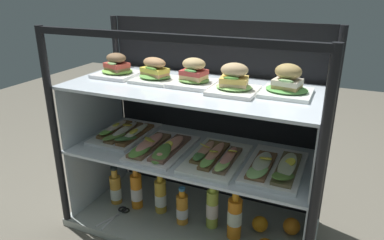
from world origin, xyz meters
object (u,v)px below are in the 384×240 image
orange_fruit_beside_bottles (292,226)px  plated_roll_sandwich_near_right_corner (194,76)px  juice_bottle_tucked_behind (182,209)px  juice_bottle_back_center (235,217)px  kitchen_scissors (120,213)px  plated_roll_sandwich_center (287,84)px  plated_roll_sandwich_far_right (117,68)px  open_sandwich_tray_far_left (275,167)px  plated_roll_sandwich_far_left (234,82)px  open_sandwich_tray_center (216,157)px  open_sandwich_tray_mid_right (124,133)px  juice_bottle_front_right_end (116,189)px  juice_bottle_front_fourth (137,191)px  open_sandwich_tray_right_of_center (160,147)px  orange_fruit_rolled_forward (260,224)px  juice_bottle_front_left_end (212,208)px  juice_bottle_front_second (161,196)px  plated_roll_sandwich_right_of_center (155,73)px

orange_fruit_beside_bottles → plated_roll_sandwich_near_right_corner: bearing=-173.0°
juice_bottle_tucked_behind → juice_bottle_back_center: juice_bottle_back_center is taller
kitchen_scissors → plated_roll_sandwich_center: bearing=11.9°
plated_roll_sandwich_far_right → open_sandwich_tray_far_left: (0.79, -0.06, -0.33)m
plated_roll_sandwich_far_left → open_sandwich_tray_far_left: bearing=-5.7°
open_sandwich_tray_center → open_sandwich_tray_mid_right: bearing=172.5°
juice_bottle_front_right_end → open_sandwich_tray_mid_right: bearing=54.4°
juice_bottle_front_fourth → open_sandwich_tray_right_of_center: bearing=-10.8°
plated_roll_sandwich_far_right → orange_fruit_rolled_forward: size_ratio=2.55×
juice_bottle_front_left_end → juice_bottle_front_second: bearing=178.7°
open_sandwich_tray_right_of_center → kitchen_scissors: (-0.21, -0.06, -0.38)m
open_sandwich_tray_right_of_center → juice_bottle_front_right_end: (-0.29, 0.02, -0.31)m
plated_roll_sandwich_right_of_center → orange_fruit_rolled_forward: bearing=2.3°
open_sandwich_tray_mid_right → open_sandwich_tray_center: same height
plated_roll_sandwich_right_of_center → juice_bottle_back_center: size_ratio=0.72×
orange_fruit_beside_bottles → open_sandwich_tray_right_of_center: bearing=-167.4°
juice_bottle_front_left_end → kitchen_scissors: juice_bottle_front_left_end is taller
juice_bottle_front_left_end → orange_fruit_rolled_forward: 0.24m
plated_roll_sandwich_center → orange_fruit_rolled_forward: plated_roll_sandwich_center is taller
plated_roll_sandwich_near_right_corner → plated_roll_sandwich_center: 0.39m
plated_roll_sandwich_near_right_corner → juice_bottle_front_right_end: (-0.43, -0.06, -0.64)m
juice_bottle_front_second → juice_bottle_back_center: 0.40m
open_sandwich_tray_right_of_center → juice_bottle_back_center: (0.37, 0.01, -0.28)m
open_sandwich_tray_far_left → juice_bottle_front_right_end: 0.87m
plated_roll_sandwich_far_left → open_sandwich_tray_far_left: 0.39m
plated_roll_sandwich_far_left → juice_bottle_front_left_end: (-0.08, -0.00, -0.62)m
plated_roll_sandwich_far_right → juice_bottle_front_left_end: bearing=-4.8°
plated_roll_sandwich_right_of_center → plated_roll_sandwich_near_right_corner: bearing=1.0°
juice_bottle_tucked_behind → plated_roll_sandwich_near_right_corner: bearing=66.2°
plated_roll_sandwich_center → open_sandwich_tray_center: (-0.26, -0.09, -0.34)m
plated_roll_sandwich_far_left → open_sandwich_tray_mid_right: bearing=176.3°
plated_roll_sandwich_center → juice_bottle_front_fourth: plated_roll_sandwich_center is taller
open_sandwich_tray_far_left → juice_bottle_front_right_end: bearing=-179.9°
open_sandwich_tray_far_left → juice_bottle_front_fourth: 0.75m
plated_roll_sandwich_right_of_center → plated_roll_sandwich_near_right_corner: 0.20m
orange_fruit_beside_bottles → plated_roll_sandwich_center: bearing=-155.6°
open_sandwich_tray_right_of_center → juice_bottle_front_fourth: open_sandwich_tray_right_of_center is taller
juice_bottle_front_fourth → plated_roll_sandwich_far_right: bearing=152.8°
plated_roll_sandwich_right_of_center → open_sandwich_tray_mid_right: 0.38m
plated_roll_sandwich_right_of_center → juice_bottle_tucked_behind: (0.16, -0.07, -0.64)m
open_sandwich_tray_far_left → juice_bottle_front_fourth: bearing=179.4°
plated_roll_sandwich_far_right → plated_roll_sandwich_center: size_ratio=0.98×
juice_bottle_front_second → plated_roll_sandwich_right_of_center: bearing=129.1°
plated_roll_sandwich_right_of_center → orange_fruit_rolled_forward: (0.52, 0.02, -0.68)m
plated_roll_sandwich_far_right → open_sandwich_tray_right_of_center: size_ratio=0.52×
juice_bottle_front_left_end → juice_bottle_tucked_behind: bearing=-166.7°
juice_bottle_front_fourth → kitchen_scissors: bearing=-119.1°
plated_roll_sandwich_center → juice_bottle_front_second: 0.85m
juice_bottle_tucked_behind → juice_bottle_back_center: size_ratio=0.77×
plated_roll_sandwich_far_left → juice_bottle_front_fourth: 0.80m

